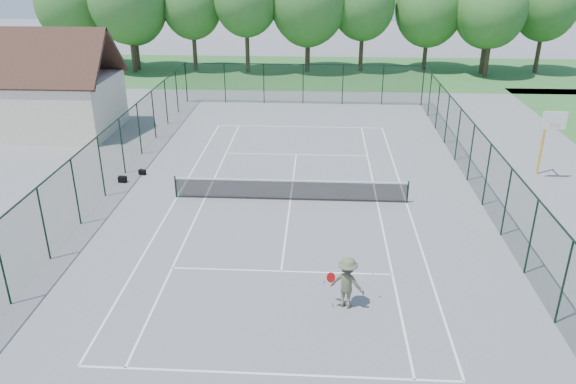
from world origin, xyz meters
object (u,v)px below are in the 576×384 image
tennis_player (347,283)px  basketball_goal (549,130)px  sports_bag_a (123,179)px  tennis_net (290,189)px

tennis_player → basketball_goal: bearing=48.8°
sports_bag_a → basketball_goal: bearing=8.2°
tennis_net → basketball_goal: basketball_goal is taller
basketball_goal → tennis_player: bearing=-131.2°
tennis_net → sports_bag_a: bearing=168.8°
tennis_net → tennis_player: size_ratio=6.08×
basketball_goal → sports_bag_a: basketball_goal is taller
tennis_net → sports_bag_a: (-8.71, 1.72, -0.42)m
tennis_net → tennis_player: bearing=-74.6°
tennis_net → sports_bag_a: 8.89m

